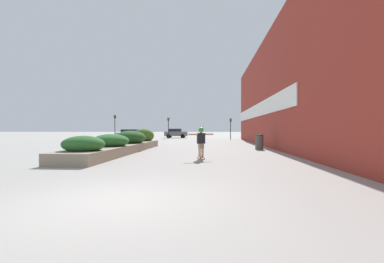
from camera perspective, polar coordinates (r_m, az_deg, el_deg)
name	(u,v)px	position (r m, az deg, el deg)	size (l,w,h in m)	color
ground_plane	(110,201)	(5.45, -17.69, -14.49)	(300.00, 300.00, 0.00)	gray
building_wall_right	(274,89)	(20.56, 17.73, 9.09)	(0.67, 37.43, 9.03)	maroon
planter_box	(123,143)	(16.44, -15.09, -2.58)	(2.06, 12.40, 1.47)	gray
skateboard	(201,158)	(12.23, 2.03, -5.83)	(0.42, 0.58, 0.10)	maroon
skateboarder	(201,139)	(12.17, 2.03, -1.71)	(1.19, 0.70, 1.40)	tan
trash_bin	(259,142)	(18.69, 14.72, -2.27)	(0.59, 0.59, 1.05)	#514C47
car_leftmost	(131,133)	(44.42, -13.44, -0.41)	(4.78, 2.06, 1.43)	#BCBCC1
car_center_left	(176,133)	(43.52, -3.59, -0.34)	(3.81, 1.87, 1.54)	slate
traffic_light_left	(168,124)	(39.45, -5.27, 1.63)	(0.28, 0.30, 3.25)	black
traffic_light_right	(231,125)	(38.73, 8.57, 1.48)	(0.28, 0.30, 3.06)	black
traffic_light_far_left	(115,123)	(41.53, -16.78, 1.88)	(0.28, 0.30, 3.63)	black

